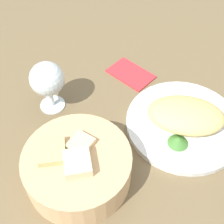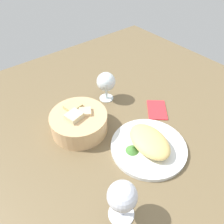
{
  "view_description": "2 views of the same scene",
  "coord_description": "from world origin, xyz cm",
  "px_view_note": "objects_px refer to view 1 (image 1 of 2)",
  "views": [
    {
      "loc": [
        6.91,
        36.74,
        51.77
      ],
      "look_at": [
        7.81,
        -2.08,
        5.87
      ],
      "focal_mm": 48.41,
      "sensor_mm": 36.0,
      "label": 1
    },
    {
      "loc": [
        -35.95,
        34.82,
        58.77
      ],
      "look_at": [
        9.58,
        -2.03,
        4.81
      ],
      "focal_mm": 36.27,
      "sensor_mm": 36.0,
      "label": 2
    }
  ],
  "objects_px": {
    "plate": "(183,124)",
    "folded_napkin": "(131,73)",
    "wine_glass_near": "(47,80)",
    "bread_basket": "(77,166)"
  },
  "relations": [
    {
      "from": "wine_glass_near",
      "to": "folded_napkin",
      "type": "distance_m",
      "value": 0.22
    },
    {
      "from": "bread_basket",
      "to": "plate",
      "type": "bearing_deg",
      "value": -149.42
    },
    {
      "from": "folded_napkin",
      "to": "bread_basket",
      "type": "bearing_deg",
      "value": -68.74
    },
    {
      "from": "bread_basket",
      "to": "folded_napkin",
      "type": "xyz_separation_m",
      "value": [
        -0.1,
        -0.29,
        -0.03
      ]
    },
    {
      "from": "wine_glass_near",
      "to": "bread_basket",
      "type": "bearing_deg",
      "value": 113.12
    },
    {
      "from": "plate",
      "to": "folded_napkin",
      "type": "bearing_deg",
      "value": -55.6
    },
    {
      "from": "wine_glass_near",
      "to": "folded_napkin",
      "type": "height_order",
      "value": "wine_glass_near"
    },
    {
      "from": "plate",
      "to": "folded_napkin",
      "type": "height_order",
      "value": "plate"
    },
    {
      "from": "bread_basket",
      "to": "wine_glass_near",
      "type": "bearing_deg",
      "value": -66.88
    },
    {
      "from": "bread_basket",
      "to": "wine_glass_near",
      "type": "relative_size",
      "value": 1.62
    }
  ]
}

